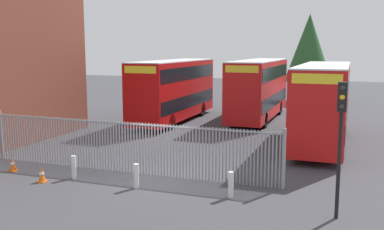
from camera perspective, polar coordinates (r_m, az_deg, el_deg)
name	(u,v)px	position (r m, az deg, el deg)	size (l,w,h in m)	color
ground_plane	(215,139)	(25.93, 3.04, -3.11)	(100.00, 100.00, 0.00)	#3D3D42
palisade_fence	(125,145)	(19.05, -8.68, -3.91)	(13.61, 0.14, 2.35)	gray
double_decker_bus_near_gate	(323,101)	(25.08, 16.71, 1.74)	(2.54, 10.81, 4.42)	red
double_decker_bus_behind_fence_left	(174,88)	(31.86, -2.34, 3.52)	(2.54, 10.81, 4.42)	#B70C0C
double_decker_bus_behind_fence_right	(259,87)	(32.93, 8.67, 3.60)	(2.54, 10.81, 4.42)	red
bollard_near_left	(74,167)	(18.73, -15.10, -6.55)	(0.20, 0.20, 0.95)	silver
bollard_center_front	(136,176)	(17.01, -7.25, -7.88)	(0.20, 0.20, 0.95)	silver
bollard_near_right	(231,185)	(15.91, 5.06, -9.02)	(0.20, 0.20, 0.95)	silver
traffic_cone_by_gate	(13,165)	(20.70, -22.27, -5.98)	(0.34, 0.34, 0.59)	orange
traffic_cone_near_kerb	(42,175)	(18.66, -18.93, -7.38)	(0.34, 0.34, 0.59)	orange
traffic_light_kerbside	(341,125)	(14.10, 18.79, -1.25)	(0.28, 0.33, 4.30)	black
tree_tall_back	(309,48)	(44.77, 14.96, 8.44)	(4.57, 4.57, 8.58)	#4C3823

